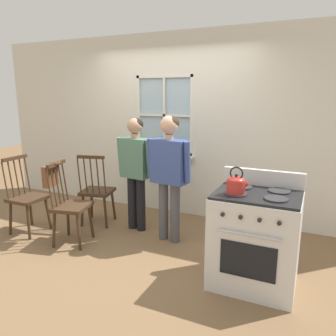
% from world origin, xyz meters
% --- Properties ---
extents(ground_plane, '(16.00, 16.00, 0.00)m').
position_xyz_m(ground_plane, '(0.00, 0.00, 0.00)').
color(ground_plane, brown).
extents(wall_back, '(6.40, 0.16, 2.70)m').
position_xyz_m(wall_back, '(0.01, 1.40, 1.34)').
color(wall_back, silver).
rests_on(wall_back, ground_plane).
extents(chair_by_window, '(0.49, 0.50, 1.02)m').
position_xyz_m(chair_by_window, '(-0.69, -0.17, 0.47)').
color(chair_by_window, '#3D2819').
rests_on(chair_by_window, ground_plane).
extents(chair_near_wall, '(0.41, 0.42, 1.02)m').
position_xyz_m(chair_near_wall, '(-1.45, -0.15, 0.47)').
color(chair_near_wall, '#3D2819').
rests_on(chair_near_wall, ground_plane).
extents(chair_center_cluster, '(0.51, 0.49, 1.02)m').
position_xyz_m(chair_center_cluster, '(-0.77, 0.47, 0.47)').
color(chair_center_cluster, '#3D2819').
rests_on(chair_center_cluster, ground_plane).
extents(person_elderly_left, '(0.54, 0.25, 1.52)m').
position_xyz_m(person_elderly_left, '(-0.16, 0.53, 0.92)').
color(person_elderly_left, black).
rests_on(person_elderly_left, ground_plane).
extents(person_teen_center, '(0.60, 0.26, 1.57)m').
position_xyz_m(person_teen_center, '(0.39, 0.40, 0.97)').
color(person_teen_center, '#4C4C51').
rests_on(person_teen_center, ground_plane).
extents(stove, '(0.79, 0.68, 1.08)m').
position_xyz_m(stove, '(1.54, -0.15, 0.47)').
color(stove, silver).
rests_on(stove, ground_plane).
extents(kettle, '(0.21, 0.17, 0.25)m').
position_xyz_m(kettle, '(1.36, -0.28, 1.02)').
color(kettle, red).
rests_on(kettle, stove).
extents(potted_plant, '(0.16, 0.16, 0.33)m').
position_xyz_m(potted_plant, '(-0.05, 1.31, 1.02)').
color(potted_plant, '#42474C').
rests_on(potted_plant, wall_back).
extents(handbag, '(0.22, 0.23, 0.31)m').
position_xyz_m(handbag, '(-0.92, -0.22, 0.85)').
color(handbag, brown).
rests_on(handbag, chair_by_window).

